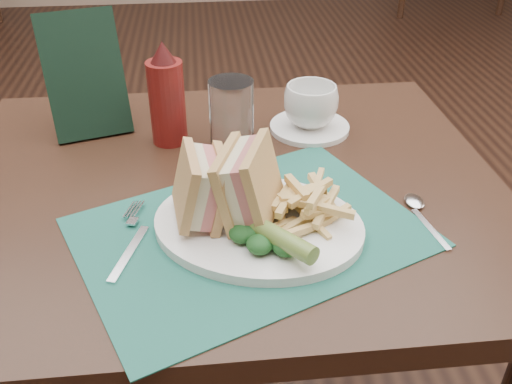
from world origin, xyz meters
TOP-DOWN VIEW (x-y plane):
  - floor at (0.00, 0.00)m, footprint 7.00×7.00m
  - wall_back at (0.00, 3.50)m, footprint 6.00×0.00m
  - table_main at (0.00, -0.50)m, footprint 0.90×0.75m
  - placemat at (0.03, -0.65)m, footprint 0.56×0.49m
  - plate at (0.04, -0.64)m, footprint 0.36×0.33m
  - sandwich_half_a at (-0.06, -0.63)m, footprint 0.09×0.11m
  - sandwich_half_b at (0.01, -0.62)m, footprint 0.11×0.14m
  - kale_garnish at (0.05, -0.70)m, footprint 0.11×0.08m
  - pickle_spear at (0.06, -0.71)m, footprint 0.10×0.11m
  - fries_pile at (0.10, -0.62)m, footprint 0.18×0.20m
  - fork at (-0.14, -0.65)m, footprint 0.08×0.17m
  - spoon at (0.28, -0.64)m, footprint 0.06×0.15m
  - saucer at (0.17, -0.34)m, footprint 0.16×0.16m
  - coffee_cup at (0.17, -0.34)m, footprint 0.13×0.13m
  - drinking_glass at (0.02, -0.40)m, footprint 0.09×0.09m
  - ketchup_bottle at (-0.09, -0.35)m, footprint 0.07×0.07m
  - check_presenter at (-0.24, -0.29)m, footprint 0.16×0.12m

SIDE VIEW (x-z plane):
  - floor at x=0.00m, z-range 0.00..0.00m
  - wall_back at x=0.00m, z-range -3.00..3.00m
  - table_main at x=0.00m, z-range 0.00..0.75m
  - placemat at x=0.03m, z-range 0.75..0.75m
  - spoon at x=0.28m, z-range 0.75..0.76m
  - saucer at x=0.17m, z-range 0.75..0.76m
  - fork at x=-0.14m, z-range 0.75..0.76m
  - plate at x=0.04m, z-range 0.75..0.77m
  - kale_garnish at x=0.05m, z-range 0.77..0.79m
  - pickle_spear at x=0.06m, z-range 0.77..0.80m
  - fries_pile at x=0.10m, z-range 0.77..0.82m
  - coffee_cup at x=0.17m, z-range 0.76..0.84m
  - drinking_glass at x=0.02m, z-range 0.75..0.88m
  - sandwich_half_a at x=-0.06m, z-range 0.77..0.87m
  - sandwich_half_b at x=0.01m, z-range 0.77..0.88m
  - ketchup_bottle at x=-0.09m, z-range 0.75..0.94m
  - check_presenter at x=-0.24m, z-range 0.75..0.97m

